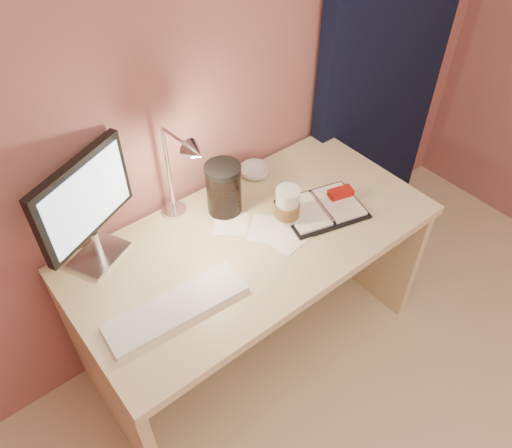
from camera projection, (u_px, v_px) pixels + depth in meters
room at (378, 36)px, 2.20m from camera, size 3.50×3.50×3.50m
desk at (243, 264)px, 2.08m from camera, size 1.40×0.70×0.73m
monitor at (83, 204)px, 1.63m from camera, size 0.38×0.21×0.43m
keyboard at (177, 307)px, 1.63m from camera, size 0.49×0.18×0.02m
planner at (324, 207)px, 1.98m from camera, size 0.37×0.31×0.05m
paper_a at (270, 230)px, 1.90m from camera, size 0.22×0.22×0.00m
paper_b at (285, 235)px, 1.88m from camera, size 0.18×0.18×0.00m
paper_c at (231, 224)px, 1.93m from camera, size 0.18×0.18×0.00m
coffee_cup at (287, 207)px, 1.89m from camera, size 0.10×0.10×0.15m
bowl at (255, 171)px, 2.13m from camera, size 0.15×0.15×0.04m
lotion_bottle at (289, 207)px, 1.93m from camera, size 0.05×0.05×0.09m
dark_jar at (224, 191)px, 1.92m from camera, size 0.14×0.14×0.19m
desk_lamp at (180, 175)px, 1.73m from camera, size 0.11×0.26×0.42m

